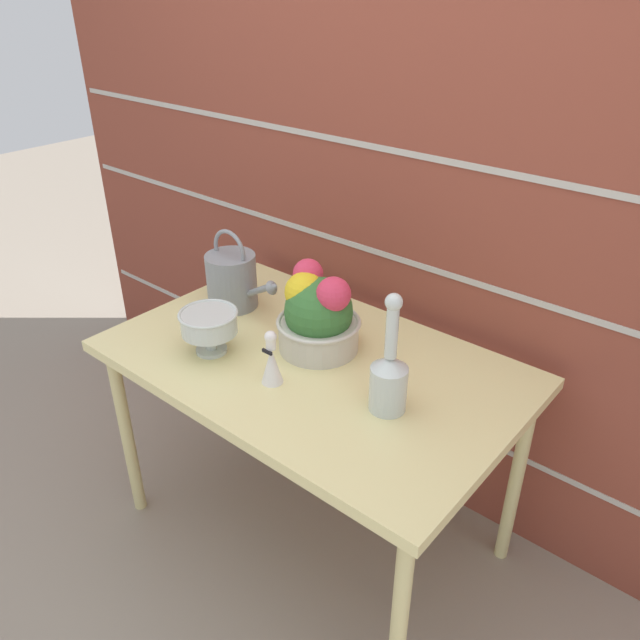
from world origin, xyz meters
The scene contains 8 objects.
ground_plane centered at (0.00, 0.00, 0.00)m, with size 12.00×12.00×0.00m, color gray.
brick_wall centered at (0.00, 0.50, 1.10)m, with size 3.60×0.08×2.20m.
patio_table centered at (0.00, 0.00, 0.67)m, with size 1.27×0.79×0.74m.
watering_can centered at (-0.44, 0.09, 0.84)m, with size 0.32×0.17×0.28m.
crystal_pedestal_bowl centered at (-0.27, -0.17, 0.84)m, with size 0.18×0.18×0.14m.
flower_planter centered at (-0.03, 0.06, 0.86)m, with size 0.26×0.26×0.27m.
glass_decanter centered at (0.32, -0.05, 0.85)m, with size 0.10×0.10×0.35m.
figurine_vase centered at (-0.01, -0.16, 0.81)m, with size 0.06×0.06×0.17m.
Camera 1 is at (1.05, -1.21, 1.79)m, focal length 35.00 mm.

